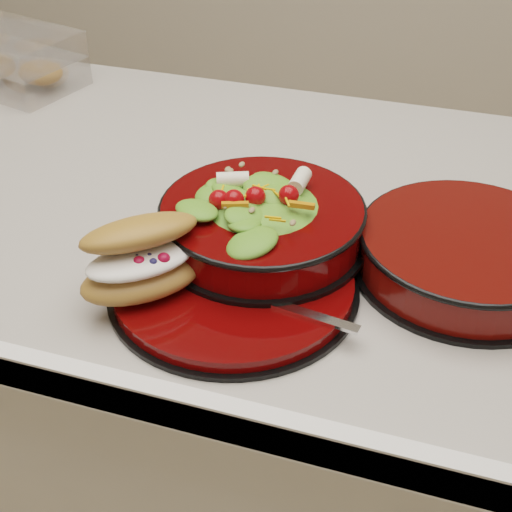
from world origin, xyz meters
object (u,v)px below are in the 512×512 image
(extra_bowl, at_px, (467,252))
(dinner_plate, at_px, (234,285))
(island_counter, at_px, (224,412))
(croissant, at_px, (142,259))
(fork, at_px, (278,305))
(pastry_box, at_px, (15,61))
(salad_bowl, at_px, (262,214))

(extra_bowl, bearing_deg, dinner_plate, -154.73)
(island_counter, xyz_separation_m, croissant, (0.01, -0.24, 0.50))
(fork, distance_m, pastry_box, 0.78)
(island_counter, xyz_separation_m, fork, (0.16, -0.23, 0.47))
(croissant, height_order, fork, croissant)
(croissant, bearing_deg, extra_bowl, -15.75)
(dinner_plate, xyz_separation_m, fork, (0.06, -0.03, 0.01))
(fork, bearing_deg, pastry_box, 61.37)
(salad_bowl, height_order, fork, salad_bowl)
(dinner_plate, relative_size, salad_bowl, 1.13)
(croissant, distance_m, pastry_box, 0.68)
(dinner_plate, xyz_separation_m, pastry_box, (-0.56, 0.44, 0.03))
(croissant, bearing_deg, island_counter, 50.86)
(island_counter, distance_m, salad_bowl, 0.53)
(extra_bowl, bearing_deg, croissant, -154.02)
(island_counter, height_order, pastry_box, pastry_box)
(salad_bowl, bearing_deg, island_counter, 131.24)
(island_counter, distance_m, pastry_box, 0.71)
(pastry_box, bearing_deg, extra_bowl, -7.58)
(island_counter, relative_size, fork, 7.40)
(salad_bowl, bearing_deg, dinner_plate, -96.09)
(croissant, xyz_separation_m, extra_bowl, (0.33, 0.16, -0.03))
(fork, height_order, pastry_box, pastry_box)
(fork, distance_m, extra_bowl, 0.23)
(dinner_plate, xyz_separation_m, salad_bowl, (0.01, 0.08, 0.05))
(dinner_plate, bearing_deg, croissant, -152.09)
(dinner_plate, relative_size, croissant, 1.81)
(salad_bowl, xyz_separation_m, pastry_box, (-0.57, 0.36, -0.01))
(pastry_box, bearing_deg, dinner_plate, -23.68)
(croissant, xyz_separation_m, pastry_box, (-0.47, 0.48, -0.01))
(fork, xyz_separation_m, pastry_box, (-0.62, 0.47, 0.02))
(salad_bowl, height_order, extra_bowl, salad_bowl)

